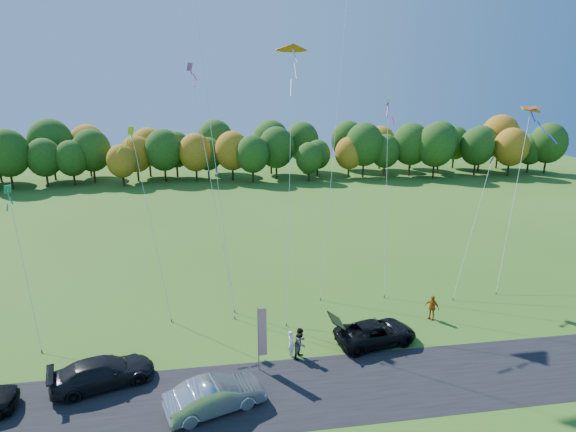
{
  "coord_description": "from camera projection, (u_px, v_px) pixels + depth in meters",
  "views": [
    {
      "loc": [
        -4.59,
        -24.42,
        15.67
      ],
      "look_at": [
        0.0,
        6.0,
        7.0
      ],
      "focal_mm": 28.0,
      "sensor_mm": 36.0,
      "label": 1
    }
  ],
  "objects": [
    {
      "name": "kite_diamond_green",
      "position": [
        24.0,
        265.0,
        29.18
      ],
      "size": [
        3.62,
        6.67,
        9.7
      ],
      "color": "#4C3F33",
      "rests_on": "ground"
    },
    {
      "name": "kite_diamond_white",
      "position": [
        386.0,
        195.0,
        36.26
      ],
      "size": [
        2.44,
        7.0,
        15.35
      ],
      "color": "#4C3F33",
      "rests_on": "ground"
    },
    {
      "name": "kite_diamond_yellow",
      "position": [
        151.0,
        223.0,
        31.74
      ],
      "size": [
        2.94,
        5.23,
        13.44
      ],
      "color": "#4C3F33",
      "rests_on": "ground"
    },
    {
      "name": "tree_line",
      "position": [
        247.0,
        180.0,
        80.49
      ],
      "size": [
        116.0,
        12.0,
        10.0
      ],
      "primitive_type": null,
      "color": "#1E4711",
      "rests_on": "ground"
    },
    {
      "name": "silver_sedan",
      "position": [
        215.0,
        395.0,
        22.61
      ],
      "size": [
        5.29,
        3.23,
        1.65
      ],
      "primitive_type": "imported",
      "rotation": [
        0.0,
        0.0,
        1.89
      ],
      "color": "#AFAEB3",
      "rests_on": "ground"
    },
    {
      "name": "kite_diamond_blue_low",
      "position": [
        473.0,
        227.0,
        35.96
      ],
      "size": [
        5.48,
        5.36,
        10.54
      ],
      "color": "#4C3F33",
      "rests_on": "ground"
    },
    {
      "name": "dark_truck_a",
      "position": [
        103.0,
        372.0,
        24.53
      ],
      "size": [
        5.78,
        3.72,
        1.56
      ],
      "primitive_type": "imported",
      "rotation": [
        0.0,
        0.0,
        1.88
      ],
      "color": "black",
      "rests_on": "ground"
    },
    {
      "name": "kite_delta_red",
      "position": [
        290.0,
        170.0,
        33.02
      ],
      "size": [
        3.22,
        10.56,
        20.31
      ],
      "color": "#4C3F33",
      "rests_on": "ground"
    },
    {
      "name": "kite_diamond_pink",
      "position": [
        212.0,
        185.0,
        33.49
      ],
      "size": [
        3.17,
        7.5,
        17.95
      ],
      "color": "#4C3F33",
      "rests_on": "ground"
    },
    {
      "name": "kite_parafoil_orange",
      "position": [
        339.0,
        89.0,
        36.13
      ],
      "size": [
        6.68,
        11.92,
        31.78
      ],
      "color": "#4C3F33",
      "rests_on": "ground"
    },
    {
      "name": "kite_parafoil_rainbow",
      "position": [
        515.0,
        194.0,
        38.28
      ],
      "size": [
        8.71,
        9.06,
        14.59
      ],
      "color": "#4C3F33",
      "rests_on": "ground"
    },
    {
      "name": "kite_delta_blue",
      "position": [
        207.0,
        99.0,
        32.87
      ],
      "size": [
        4.04,
        12.07,
        30.67
      ],
      "color": "#4C3F33",
      "rests_on": "ground"
    },
    {
      "name": "feather_flag",
      "position": [
        261.0,
        331.0,
        25.49
      ],
      "size": [
        0.53,
        0.12,
        3.98
      ],
      "color": "#999999",
      "rests_on": "ground"
    },
    {
      "name": "ground",
      "position": [
        302.0,
        349.0,
        28.15
      ],
      "size": [
        160.0,
        160.0,
        0.0
      ],
      "primitive_type": "plane",
      "color": "#345E18"
    },
    {
      "name": "asphalt_strip",
      "position": [
        315.0,
        389.0,
        24.34
      ],
      "size": [
        90.0,
        6.0,
        0.01
      ],
      "primitive_type": "cube",
      "color": "black",
      "rests_on": "ground"
    },
    {
      "name": "black_suv",
      "position": [
        376.0,
        333.0,
        28.64
      ],
      "size": [
        5.59,
        3.3,
        1.46
      ],
      "primitive_type": "imported",
      "rotation": [
        0.0,
        0.0,
        1.75
      ],
      "color": "black",
      "rests_on": "ground"
    },
    {
      "name": "person_tailgate_a",
      "position": [
        291.0,
        344.0,
        27.18
      ],
      "size": [
        0.53,
        0.69,
        1.69
      ],
      "primitive_type": "imported",
      "rotation": [
        0.0,
        0.0,
        1.79
      ],
      "color": "white",
      "rests_on": "ground"
    },
    {
      "name": "person_east",
      "position": [
        432.0,
        307.0,
        31.62
      ],
      "size": [
        1.0,
        1.09,
        1.79
      ],
      "primitive_type": "imported",
      "rotation": [
        0.0,
        0.0,
        -0.89
      ],
      "color": "#C45A12",
      "rests_on": "ground"
    },
    {
      "name": "person_tailgate_b",
      "position": [
        301.0,
        343.0,
        27.04
      ],
      "size": [
        1.15,
        1.19,
        1.93
      ],
      "primitive_type": "imported",
      "rotation": [
        0.0,
        0.0,
        0.93
      ],
      "color": "gray",
      "rests_on": "ground"
    }
  ]
}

